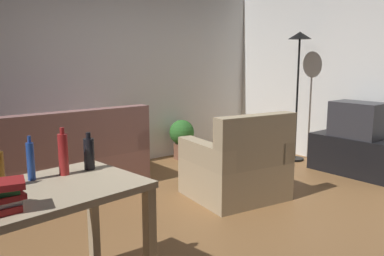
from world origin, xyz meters
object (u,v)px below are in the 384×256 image
Objects in this scene: tv_stand at (355,156)px; tv at (358,120)px; bottle_blue at (31,161)px; desk at (32,211)px; torchiere_lamp at (299,61)px; armchair at (238,168)px; couch at (66,163)px; bottle_red at (63,154)px; bottle_dark at (89,153)px; potted_plant at (182,136)px.

tv_stand is 0.46m from tv.
desk is at bearing -109.93° from bottle_blue.
armchair is at bearing -161.53° from torchiere_lamp.
couch is 1.37× the size of desk.
tv is at bearing 178.48° from armchair.
bottle_red is 0.18m from bottle_dark.
torchiere_lamp is 4.19m from bottle_blue.
torchiere_lamp is at bearing 16.25° from bottle_red.
tv is 1.85m from armchair.
tv_stand is 3.88m from bottle_red.
tv is at bearing -89.78° from torchiere_lamp.
bottle_red reaches higher than armchair.
bottle_blue reaches higher than tv_stand.
tv_stand is at bearing -90.00° from torchiere_lamp.
bottle_red is at bearing 29.27° from desk.
bottle_dark is at bearing -138.01° from potted_plant.
couch is 3.06× the size of potted_plant.
torchiere_lamp reaches higher than bottle_dark.
bottle_red reaches higher than bottle_blue.
couch reaches higher than tv_stand.
tv_stand is 1.49m from torchiere_lamp.
bottle_red is (-3.82, -1.11, -0.52)m from torchiere_lamp.
tv_stand is 4.07m from bottle_blue.
bottle_dark reaches higher than tv.
couch is at bearing 57.70° from desk.
couch is 2.19m from bottle_blue.
bottle_dark reaches higher than desk.
torchiere_lamp is (-0.00, 0.92, 0.71)m from tv.
potted_plant is at bearing 40.27° from bottle_red.
tv_stand is at bearing -0.99° from desk.
bottle_blue reaches higher than potted_plant.
bottle_dark is (-3.65, -1.10, -0.55)m from torchiere_lamp.
armchair reaches higher than potted_plant.
torchiere_lamp is 6.91× the size of bottle_blue.
tv reaches higher than tv_stand.
torchiere_lamp is at bearing 0.22° from tv.
bottle_dark is (-3.65, -0.18, 0.16)m from tv.
torchiere_lamp is 4.36m from desk.
torchiere_lamp is (3.07, -0.79, 1.11)m from couch.
desk reaches higher than tv_stand.
torchiere_lamp is at bearing 16.73° from bottle_dark.
potted_plant is at bearing 30.85° from tv.
potted_plant reaches higher than tv_stand.
desk is at bearing 95.43° from tv_stand.
tv is 1.16m from torchiere_lamp.
bottle_red is at bearing -139.73° from potted_plant.
tv_stand is at bearing 2.85° from bottle_dark.
couch is at bearing 60.94° from tv.
bottle_red reaches higher than couch.
armchair is (-0.57, -1.70, -0.01)m from potted_plant.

